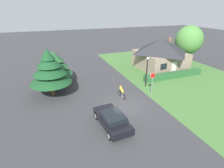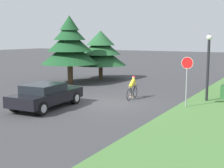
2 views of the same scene
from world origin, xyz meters
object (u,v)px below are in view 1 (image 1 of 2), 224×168
Objects in this scene: cottage_house at (161,53)px; cyclist at (122,92)px; conifer_tall_far at (54,64)px; sedan_left_lane at (112,120)px; deciduous_tree_right at (189,40)px; conifer_tall_near at (50,70)px; street_lamp at (147,69)px; stop_sign at (152,80)px.

cottage_house is 4.44× the size of cyclist.
cottage_house is at bearing 1.91° from conifer_tall_far.
deciduous_tree_right is (18.71, 12.04, 3.69)m from sedan_left_lane.
conifer_tall_near is 0.82× the size of deciduous_tree_right.
deciduous_tree_right reaches higher than conifer_tall_far.
street_lamp is 0.59× the size of deciduous_tree_right.
conifer_tall_far is at bearing -179.77° from cottage_house.
stop_sign is 2.39m from street_lamp.
street_lamp is 0.86× the size of conifer_tall_far.
cottage_house is at bearing -128.56° from stop_sign.
street_lamp is 12.09m from conifer_tall_far.
deciduous_tree_right reaches higher than conifer_tall_near.
cottage_house is 2.87× the size of stop_sign.
cottage_house is 10.71m from stop_sign.
sedan_left_lane is 7.69m from stop_sign.
deciduous_tree_right is (5.41, -0.18, 1.84)m from cottage_house.
conifer_tall_far is at bearing 79.98° from conifer_tall_near.
conifer_tall_far is 22.52m from deciduous_tree_right.
cyclist is 0.26× the size of deciduous_tree_right.
sedan_left_lane is 5.43m from cyclist.
cyclist is at bearing -36.11° from sedan_left_lane.
stop_sign is at bearing -104.94° from street_lamp.
cyclist is at bearing -8.47° from stop_sign.
sedan_left_lane is 0.97× the size of conifer_tall_far.
conifer_tall_near reaches higher than cottage_house.
cyclist is 8.40m from conifer_tall_near.
deciduous_tree_right is at bearing -69.58° from cyclist.
cottage_house reaches higher than stop_sign.
deciduous_tree_right is (22.45, 0.39, 1.76)m from conifer_tall_far.
sedan_left_lane is 1.66× the size of stop_sign.
stop_sign is 12.79m from conifer_tall_far.
stop_sign reaches higher than cyclist.
stop_sign is at bearing -146.66° from deciduous_tree_right.
cottage_house is at bearing 178.10° from deciduous_tree_right.
stop_sign is 0.68× the size of street_lamp.
street_lamp is (4.17, 1.65, 1.73)m from cyclist.
stop_sign is 11.63m from conifer_tall_near.
street_lamp is at bearing -8.44° from conifer_tall_near.
conifer_tall_far reaches higher than cyclist.
sedan_left_lane is at bearing -61.01° from conifer_tall_near.
stop_sign is 0.40× the size of deciduous_tree_right.
conifer_tall_near reaches higher than cyclist.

